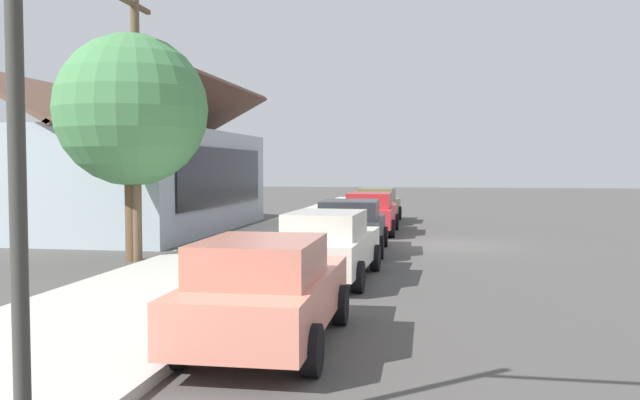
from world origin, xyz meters
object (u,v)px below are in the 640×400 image
(car_cherry, at_px, (371,212))
(shade_tree, at_px, (132,111))
(car_ivory, at_px, (329,245))
(utility_pole_wooden, at_px, (136,117))
(car_charcoal, at_px, (351,225))
(traffic_light_main, at_px, (138,52))
(car_coral, at_px, (266,290))
(car_olive, at_px, (378,205))
(fire_hydrant_red, at_px, (337,217))

(car_cherry, relative_size, shade_tree, 0.77)
(car_cherry, bearing_deg, car_ivory, 179.82)
(car_cherry, height_order, shade_tree, shade_tree)
(car_ivory, distance_m, utility_pole_wooden, 6.70)
(car_ivory, distance_m, car_charcoal, 4.97)
(shade_tree, relative_size, traffic_light_main, 1.19)
(car_coral, xyz_separation_m, car_ivory, (5.62, -0.02, 0.00))
(car_coral, xyz_separation_m, traffic_light_main, (-4.33, -0.10, 2.68))
(car_charcoal, distance_m, shade_tree, 7.13)
(car_ivory, relative_size, car_olive, 0.99)
(car_coral, xyz_separation_m, car_olive, (21.51, 0.20, 0.00))
(utility_pole_wooden, bearing_deg, shade_tree, 48.77)
(car_charcoal, height_order, utility_pole_wooden, utility_pole_wooden)
(car_charcoal, bearing_deg, fire_hydrant_red, 10.00)
(car_coral, xyz_separation_m, fire_hydrant_red, (17.72, 1.56, -0.32))
(car_coral, bearing_deg, shade_tree, 35.76)
(car_coral, distance_m, fire_hydrant_red, 17.79)
(car_charcoal, relative_size, traffic_light_main, 0.88)
(car_charcoal, xyz_separation_m, car_olive, (10.91, 0.11, -0.00))
(car_coral, relative_size, utility_pole_wooden, 0.59)
(fire_hydrant_red, bearing_deg, car_charcoal, -168.30)
(car_ivory, xyz_separation_m, fire_hydrant_red, (12.09, 1.58, -0.32))
(car_ivory, height_order, car_olive, same)
(shade_tree, bearing_deg, fire_hydrant_red, -23.07)
(car_cherry, bearing_deg, utility_pole_wooden, 147.05)
(car_charcoal, bearing_deg, car_olive, -1.09)
(car_coral, height_order, car_olive, same)
(shade_tree, bearing_deg, car_coral, -143.64)
(car_olive, height_order, shade_tree, shade_tree)
(car_charcoal, xyz_separation_m, car_cherry, (5.73, -0.04, 0.00))
(car_olive, xyz_separation_m, fire_hydrant_red, (-3.79, 1.36, -0.32))
(fire_hydrant_red, bearing_deg, car_cherry, -132.58)
(car_olive, distance_m, traffic_light_main, 25.98)
(fire_hydrant_red, bearing_deg, car_coral, -174.98)
(car_charcoal, distance_m, car_cherry, 5.73)
(car_charcoal, xyz_separation_m, fire_hydrant_red, (7.12, 1.47, -0.32))
(shade_tree, xyz_separation_m, fire_hydrant_red, (9.89, -4.21, -3.61))
(traffic_light_main, distance_m, fire_hydrant_red, 22.32)
(traffic_light_main, bearing_deg, utility_pole_wooden, 25.28)
(traffic_light_main, bearing_deg, car_charcoal, 0.71)
(car_ivory, distance_m, car_olive, 15.88)
(car_cherry, relative_size, traffic_light_main, 0.92)
(car_coral, relative_size, car_charcoal, 0.96)
(car_cherry, relative_size, utility_pole_wooden, 0.64)
(car_charcoal, distance_m, car_olive, 10.91)
(car_cherry, xyz_separation_m, shade_tree, (-8.49, 5.73, 3.29))
(car_olive, bearing_deg, car_ivory, -178.13)
(shade_tree, bearing_deg, car_olive, -22.16)
(shade_tree, height_order, utility_pole_wooden, utility_pole_wooden)
(car_olive, bearing_deg, fire_hydrant_red, 161.33)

